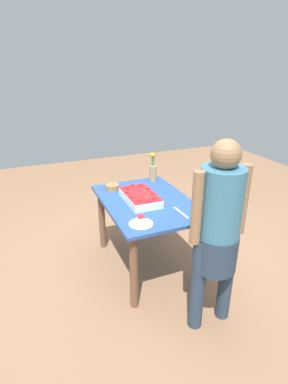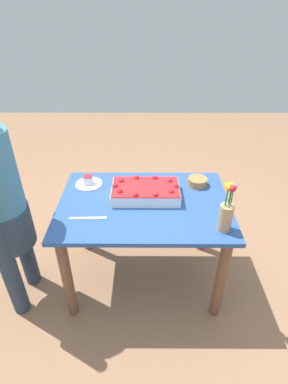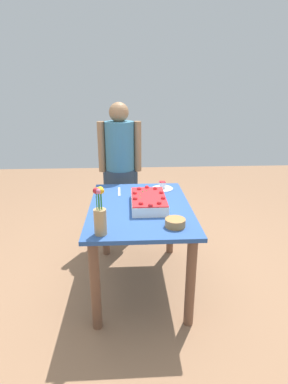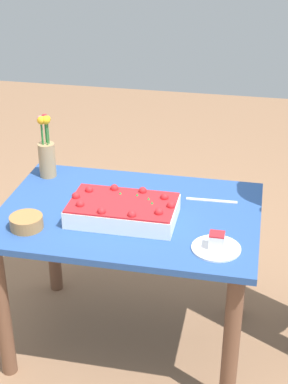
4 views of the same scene
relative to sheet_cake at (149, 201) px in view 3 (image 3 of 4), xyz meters
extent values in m
plane|color=#966C4D|center=(-0.01, -0.07, -0.77)|extent=(8.00, 8.00, 0.00)
cube|color=#2C5196|center=(-0.01, -0.07, -0.06)|extent=(1.15, 0.81, 0.03)
cylinder|color=brown|center=(-0.51, -0.40, -0.42)|extent=(0.07, 0.07, 0.70)
cylinder|color=brown|center=(0.49, -0.40, -0.42)|extent=(0.07, 0.07, 0.70)
cylinder|color=brown|center=(-0.51, 0.26, -0.42)|extent=(0.07, 0.07, 0.70)
cylinder|color=brown|center=(0.49, 0.26, -0.42)|extent=(0.07, 0.07, 0.70)
cube|color=white|center=(0.00, 0.00, -0.01)|extent=(0.46, 0.27, 0.08)
cube|color=red|center=(0.00, 0.00, 0.04)|extent=(0.45, 0.27, 0.01)
sphere|color=red|center=(0.21, 0.00, 0.04)|extent=(0.04, 0.04, 0.04)
sphere|color=red|center=(0.17, 0.07, 0.04)|extent=(0.04, 0.04, 0.04)
sphere|color=red|center=(0.06, 0.11, 0.04)|extent=(0.04, 0.04, 0.04)
sphere|color=red|center=(-0.06, 0.11, 0.04)|extent=(0.04, 0.04, 0.04)
sphere|color=red|center=(-0.17, 0.07, 0.04)|extent=(0.04, 0.04, 0.04)
sphere|color=red|center=(-0.21, 0.00, 0.04)|extent=(0.04, 0.04, 0.04)
sphere|color=red|center=(-0.17, -0.07, 0.04)|extent=(0.04, 0.04, 0.04)
sphere|color=red|center=(-0.06, -0.11, 0.04)|extent=(0.04, 0.04, 0.04)
sphere|color=red|center=(0.06, -0.11, 0.04)|extent=(0.04, 0.04, 0.04)
sphere|color=red|center=(0.17, -0.07, 0.04)|extent=(0.04, 0.04, 0.04)
cone|color=#2D8438|center=(-0.10, -0.04, 0.04)|extent=(0.02, 0.02, 0.02)
cone|color=#2D8438|center=(-0.05, -0.07, 0.04)|extent=(0.02, 0.02, 0.02)
cone|color=#2D8438|center=(-0.13, -0.01, 0.04)|extent=(0.02, 0.02, 0.02)
cone|color=#2D8438|center=(0.03, -0.07, 0.04)|extent=(0.02, 0.02, 0.02)
cylinder|color=white|center=(-0.42, 0.16, -0.04)|extent=(0.20, 0.20, 0.01)
cube|color=white|center=(-0.42, 0.16, -0.01)|extent=(0.06, 0.06, 0.06)
cube|color=red|center=(-0.42, 0.16, 0.03)|extent=(0.06, 0.06, 0.01)
cube|color=silver|center=(-0.36, -0.24, -0.04)|extent=(0.23, 0.03, 0.00)
cylinder|color=tan|center=(0.46, -0.34, 0.04)|extent=(0.08, 0.08, 0.17)
cylinder|color=#2D8438|center=(0.48, -0.34, 0.19)|extent=(0.01, 0.01, 0.13)
sphere|color=#DE6693|center=(0.48, -0.34, 0.25)|extent=(0.03, 0.03, 0.03)
cylinder|color=#2D8438|center=(0.47, -0.33, 0.19)|extent=(0.01, 0.01, 0.13)
sphere|color=#F7AB1E|center=(0.47, -0.33, 0.25)|extent=(0.04, 0.04, 0.04)
cylinder|color=#2D8438|center=(0.45, -0.33, 0.19)|extent=(0.01, 0.01, 0.13)
sphere|color=yellow|center=(0.45, -0.33, 0.25)|extent=(0.04, 0.04, 0.04)
cylinder|color=#2D8438|center=(0.45, -0.35, 0.19)|extent=(0.01, 0.01, 0.13)
sphere|color=yellow|center=(0.45, -0.35, 0.25)|extent=(0.03, 0.03, 0.03)
cylinder|color=#2D8438|center=(0.47, -0.36, 0.19)|extent=(0.01, 0.01, 0.13)
sphere|color=red|center=(0.47, -0.36, 0.25)|extent=(0.04, 0.04, 0.04)
cylinder|color=#AF7A42|center=(0.38, 0.16, -0.02)|extent=(0.14, 0.14, 0.06)
cylinder|color=#2A3B4F|center=(-0.89, -0.37, -0.38)|extent=(0.11, 0.11, 0.78)
cylinder|color=#2A3B4F|center=(-0.89, -0.11, -0.38)|extent=(0.11, 0.11, 0.78)
cylinder|color=#2A3B4F|center=(-0.89, -0.24, -0.11)|extent=(0.31, 0.32, 0.28)
cylinder|color=teal|center=(-0.89, -0.24, 0.27)|extent=(0.30, 0.30, 0.52)
sphere|color=#976F4C|center=(-0.89, -0.24, 0.62)|extent=(0.20, 0.20, 0.20)
cylinder|color=#976F4C|center=(-0.89, -0.43, 0.27)|extent=(0.08, 0.08, 0.52)
cylinder|color=#976F4C|center=(-0.89, -0.05, 0.27)|extent=(0.08, 0.08, 0.52)
camera|label=1|loc=(-2.40, 0.95, 1.13)|focal=28.00mm
camera|label=2|loc=(0.00, -1.71, 1.12)|focal=28.00mm
camera|label=3|loc=(2.22, -0.16, 0.86)|focal=28.00mm
camera|label=4|loc=(-0.54, 2.14, 1.23)|focal=55.00mm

